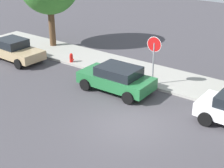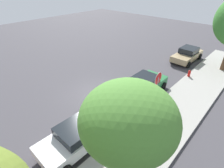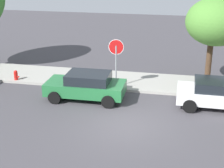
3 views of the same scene
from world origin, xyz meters
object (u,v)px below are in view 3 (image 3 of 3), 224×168
Objects in this scene: parked_car_green at (86,85)px; stop_sign at (116,55)px; parked_car_white at (218,93)px; fire_hydrant at (16,76)px; street_tree_mid_block at (217,22)px.

stop_sign is at bearing 53.10° from parked_car_green.
parked_car_white reaches higher than fire_hydrant.
parked_car_white is at bearing -14.34° from stop_sign.
street_tree_mid_block is (-0.15, 3.02, 2.89)m from parked_car_white.
fire_hydrant is (-11.04, -1.72, -3.25)m from street_tree_mid_block.
stop_sign is at bearing -161.95° from street_tree_mid_block.
street_tree_mid_block is at bearing 92.81° from parked_car_white.
parked_car_green is 7.71m from street_tree_mid_block.
fire_hydrant is (-4.69, 1.58, -0.37)m from parked_car_green.
parked_car_green is (-1.22, -1.63, -1.21)m from stop_sign.
parked_car_white is 0.81× the size of street_tree_mid_block.
fire_hydrant is at bearing -171.17° from street_tree_mid_block.
street_tree_mid_block reaches higher than parked_car_white.
stop_sign is 5.58m from parked_car_white.
stop_sign is 0.71× the size of parked_car_white.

